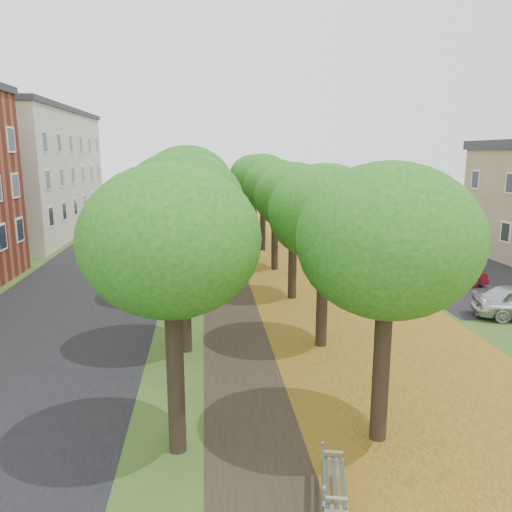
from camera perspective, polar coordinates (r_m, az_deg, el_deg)
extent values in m
plane|color=#2D4C19|center=(12.68, 1.78, -20.71)|extent=(120.00, 120.00, 0.00)
cube|color=black|center=(27.17, -18.57, -3.38)|extent=(8.00, 70.00, 0.01)
cube|color=black|center=(26.53, -2.55, -3.12)|extent=(3.20, 70.00, 0.01)
cube|color=olive|center=(27.27, 8.01, -2.81)|extent=(7.50, 70.00, 0.01)
cube|color=black|center=(31.27, 22.87, -1.76)|extent=(9.00, 16.00, 0.01)
cylinder|color=black|center=(11.72, -9.19, -13.34)|extent=(0.40, 0.40, 3.73)
ellipsoid|color=#176014|center=(10.77, -9.74, 2.16)|extent=(4.03, 4.03, 3.42)
cylinder|color=black|center=(17.34, -8.12, -4.92)|extent=(0.40, 0.40, 3.73)
ellipsoid|color=#176014|center=(16.71, -8.43, 5.57)|extent=(4.03, 4.03, 3.42)
cylinder|color=black|center=(23.15, -7.59, -0.68)|extent=(0.40, 0.40, 3.73)
ellipsoid|color=#176014|center=(22.68, -7.81, 7.18)|extent=(4.03, 4.03, 3.42)
cylinder|color=black|center=(29.03, -7.28, 1.86)|extent=(0.40, 0.40, 3.73)
ellipsoid|color=#176014|center=(28.67, -7.44, 8.12)|extent=(4.03, 4.03, 3.42)
cylinder|color=black|center=(34.96, -7.07, 3.54)|extent=(0.40, 0.40, 3.73)
ellipsoid|color=#176014|center=(34.66, -7.20, 8.74)|extent=(4.03, 4.03, 3.42)
cylinder|color=black|center=(40.91, -6.92, 4.73)|extent=(0.40, 0.40, 3.73)
ellipsoid|color=#176014|center=(40.65, -7.03, 9.17)|extent=(4.03, 4.03, 3.42)
cylinder|color=black|center=(12.38, 14.12, -12.13)|extent=(0.40, 0.40, 3.73)
ellipsoid|color=#176014|center=(11.49, 14.91, 2.53)|extent=(4.03, 4.03, 3.42)
cylinder|color=black|center=(17.79, 7.57, -4.47)|extent=(0.40, 0.40, 3.73)
ellipsoid|color=#176014|center=(17.18, 7.85, 5.75)|extent=(4.03, 4.03, 3.42)
cylinder|color=black|center=(23.49, 4.19, -0.42)|extent=(0.40, 0.40, 3.73)
ellipsoid|color=#176014|center=(23.03, 4.31, 7.33)|extent=(4.03, 4.03, 3.42)
cylinder|color=black|center=(29.31, 2.15, 2.04)|extent=(0.40, 0.40, 3.73)
ellipsoid|color=#176014|center=(28.94, 2.20, 8.25)|extent=(4.03, 4.03, 3.42)
cylinder|color=black|center=(35.19, 0.78, 3.68)|extent=(0.40, 0.40, 3.73)
ellipsoid|color=#176014|center=(34.89, 0.80, 8.85)|extent=(4.03, 4.03, 3.42)
cylinder|color=black|center=(41.10, -0.19, 4.84)|extent=(0.40, 0.40, 3.73)
ellipsoid|color=#176014|center=(40.84, -0.20, 9.27)|extent=(4.03, 4.03, 3.42)
cube|color=beige|center=(46.32, -25.79, 8.36)|extent=(10.00, 20.00, 10.00)
cube|color=#2D2D33|center=(46.41, -26.38, 14.76)|extent=(10.30, 20.30, 0.40)
cube|color=#2B362F|center=(11.01, 8.97, -24.01)|extent=(0.74, 1.65, 0.04)
cube|color=#2B362F|center=(10.86, 7.70, -22.97)|extent=(0.37, 1.57, 0.23)
cube|color=silver|center=(11.72, 8.77, -22.73)|extent=(0.45, 0.15, 0.40)
cube|color=silver|center=(10.33, 9.20, -25.64)|extent=(0.40, 0.14, 0.04)
cube|color=silver|center=(11.52, 8.83, -21.25)|extent=(0.40, 0.14, 0.04)
imported|color=maroon|center=(27.72, 21.01, -1.89)|extent=(3.93, 1.38, 1.29)
imported|color=#333438|center=(30.06, 18.74, -0.71)|extent=(4.48, 1.86, 1.29)
imported|color=white|center=(31.33, 19.94, -0.29)|extent=(5.11, 3.30, 1.31)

